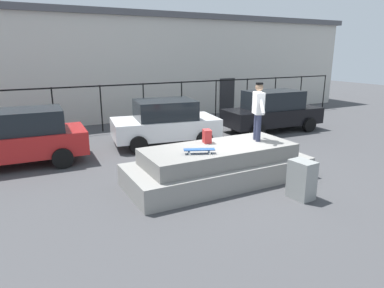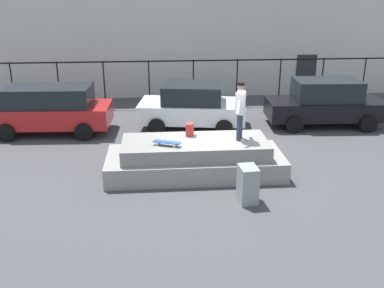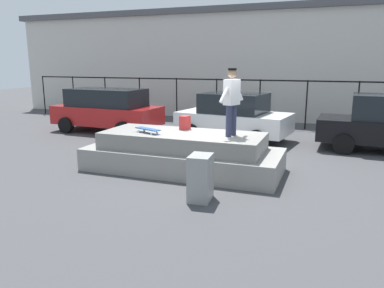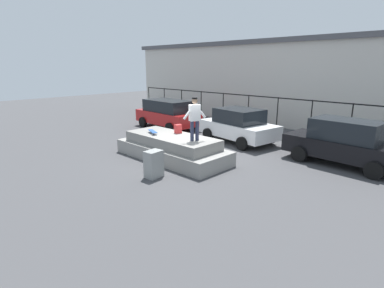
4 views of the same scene
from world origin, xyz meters
name	(u,v)px [view 2 (image 2 of 4)]	position (x,y,z in m)	size (l,w,h in m)	color
ground_plane	(213,167)	(0.00, 0.00, 0.00)	(60.00, 60.00, 0.00)	#424244
concrete_ledge	(195,158)	(-0.60, -0.36, 0.46)	(5.16, 2.09, 1.01)	gray
skateboarder	(240,107)	(0.70, -0.34, 1.97)	(0.41, 0.94, 1.67)	#2D334C
skateboard	(167,142)	(-1.42, -0.72, 1.11)	(0.81, 0.49, 0.12)	#264C8C
backpack	(190,129)	(-0.71, 0.11, 1.20)	(0.28, 0.20, 0.38)	red
car_red_hatchback_near	(50,108)	(-5.63, 3.81, 0.94)	(4.49, 2.25, 1.77)	#B21E1E
car_white_sedan_mid	(192,106)	(-0.32, 4.00, 0.88)	(4.27, 2.68, 1.72)	white
car_black_sedan_far	(325,103)	(4.89, 3.85, 0.91)	(4.59, 2.16, 1.82)	black
utility_box	(248,184)	(0.59, -2.30, 0.48)	(0.44, 0.60, 0.97)	gray
fence_row	(193,75)	(0.00, 7.31, 1.42)	(24.06, 0.06, 2.09)	black
warehouse_building	(186,32)	(0.00, 12.47, 2.76)	(29.40, 7.43, 5.49)	beige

